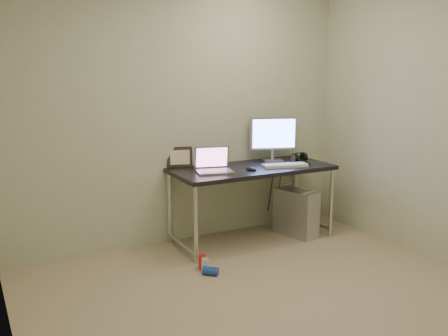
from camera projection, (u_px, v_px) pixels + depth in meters
floor at (283, 311)px, 3.58m from camera, size 3.50×3.50×0.00m
wall_back at (183, 116)px, 4.84m from camera, size 3.50×0.02×2.50m
wall_left at (3, 161)px, 2.52m from camera, size 0.02×3.50×2.50m
desk at (252, 175)px, 4.92m from camera, size 1.60×0.70×0.75m
tower_computer at (296, 213)px, 5.14m from camera, size 0.31×0.50×0.51m
cable_a at (271, 190)px, 5.43m from camera, size 0.01×0.16×0.69m
cable_b at (279, 191)px, 5.46m from camera, size 0.02×0.11×0.71m
can_red at (202, 262)px, 4.31m from camera, size 0.09×0.09×0.12m
can_white at (205, 265)px, 4.25m from camera, size 0.08×0.08×0.12m
can_blue at (211, 271)px, 4.18m from camera, size 0.14×0.14×0.07m
laptop at (214, 166)px, 4.68m from camera, size 0.39×0.34×0.23m
monitor at (273, 135)px, 5.17m from camera, size 0.47×0.20×0.46m
keyboard at (285, 165)px, 4.92m from camera, size 0.46×0.24×0.03m
mouse_right at (306, 163)px, 5.02m from camera, size 0.11×0.13×0.04m
mouse_left at (251, 168)px, 4.74m from camera, size 0.10×0.13×0.04m
headphones at (299, 158)px, 5.25m from camera, size 0.15×0.10×0.11m
picture_frame at (179, 157)px, 4.87m from camera, size 0.26×0.15×0.20m
webcam at (206, 156)px, 4.94m from camera, size 0.05×0.04×0.13m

